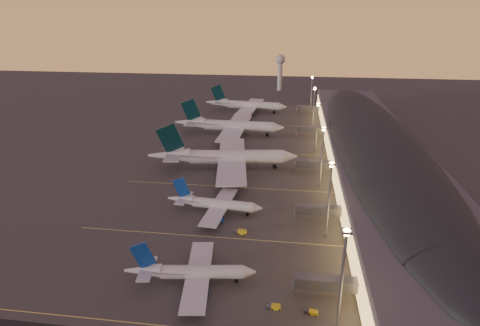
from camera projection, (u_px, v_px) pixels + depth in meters
name	position (u px, v px, depth m)	size (l,w,h in m)	color
ground	(216.00, 229.00, 133.84)	(700.00, 700.00, 0.00)	#3C3A38
airliner_narrow_south	(191.00, 272.00, 106.35)	(35.09, 31.59, 12.53)	silver
airliner_narrow_north	(214.00, 204.00, 144.29)	(35.36, 31.70, 12.62)	silver
airliner_wide_near	(223.00, 157.00, 183.96)	(68.47, 62.99, 21.93)	silver
airliner_wide_mid	(229.00, 126.00, 236.05)	(65.38, 59.41, 20.96)	silver
airliner_wide_far	(246.00, 105.00, 290.77)	(59.93, 54.86, 19.17)	silver
terminal_building	(372.00, 145.00, 190.19)	(56.35, 255.00, 17.46)	#535258
light_masts	(319.00, 130.00, 183.42)	(2.20, 217.20, 25.90)	gray
radar_tower	(280.00, 66.00, 366.04)	(9.00, 9.00, 32.50)	silver
lane_markings	(234.00, 182.00, 170.94)	(90.00, 180.36, 0.00)	#D8C659
baggage_tug_a	(312.00, 312.00, 96.15)	(3.40, 1.99, 0.95)	yellow
baggage_tug_b	(274.00, 307.00, 97.83)	(3.51, 1.67, 1.02)	yellow
baggage_tug_c	(241.00, 232.00, 131.14)	(4.35, 2.16, 1.25)	yellow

